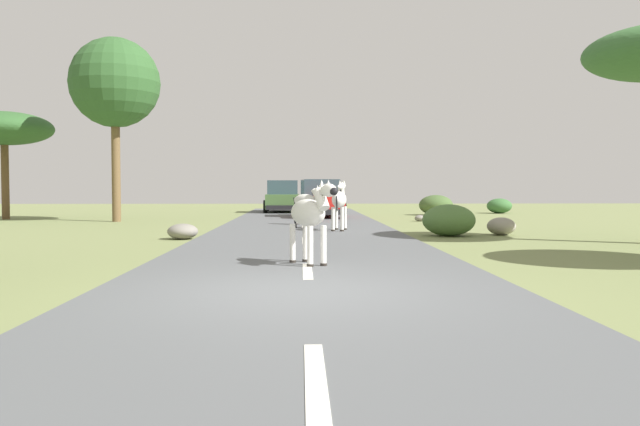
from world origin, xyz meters
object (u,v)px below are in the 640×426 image
object	(u,v)px
car_1	(320,200)
bush_1	(499,206)
bush_0	(449,220)
rock_3	(501,226)
zebra_2	(307,201)
car_0	(282,197)
rock_0	(183,231)
zebra_0	(310,214)
zebra_1	(340,200)
bush_2	(436,205)
rock_2	(420,218)
tree_0	(4,129)
tree_1	(115,84)

from	to	relation	value
car_1	bush_1	size ratio (longest dim) A/B	3.31
bush_0	rock_3	xyz separation A→B (m)	(1.68, 0.33, -0.20)
zebra_2	car_0	size ratio (longest dim) A/B	0.33
zebra_2	rock_0	xyz separation A→B (m)	(-3.51, -5.72, -0.71)
zebra_0	zebra_1	xyz separation A→B (m)	(1.08, 9.02, 0.05)
car_1	zebra_2	bearing A→B (deg)	79.75
bush_2	rock_2	size ratio (longest dim) A/B	3.87
zebra_0	zebra_1	distance (m)	9.09
zebra_0	bush_2	bearing A→B (deg)	-135.18
zebra_2	rock_2	world-z (taller)	zebra_2
zebra_2	rock_3	world-z (taller)	zebra_2
car_0	bush_1	world-z (taller)	car_0
zebra_2	bush_0	xyz separation A→B (m)	(4.15, -4.81, -0.45)
tree_0	rock_3	world-z (taller)	tree_0
car_0	bush_2	bearing A→B (deg)	155.86
zebra_2	rock_0	size ratio (longest dim) A/B	1.63
tree_1	rock_0	world-z (taller)	tree_1
rock_3	rock_0	bearing A→B (deg)	-172.40
bush_2	rock_0	size ratio (longest dim) A/B	1.91
bush_0	rock_2	size ratio (longest dim) A/B	3.53
rock_0	tree_1	bearing A→B (deg)	116.10
zebra_0	tree_0	size ratio (longest dim) A/B	0.32
zebra_2	rock_0	world-z (taller)	zebra_2
rock_2	bush_0	bearing A→B (deg)	-94.48
tree_1	bush_0	bearing A→B (deg)	-33.70
tree_0	rock_2	world-z (taller)	tree_0
car_1	rock_0	bearing A→B (deg)	66.60
bush_1	rock_2	bearing A→B (deg)	-127.00
zebra_1	bush_0	world-z (taller)	zebra_1
zebra_0	bush_1	world-z (taller)	zebra_0
tree_1	rock_0	xyz separation A→B (m)	(4.38, -8.94, -5.48)
tree_0	bush_2	size ratio (longest dim) A/B	2.78
zebra_1	tree_1	size ratio (longest dim) A/B	0.23
rock_0	rock_3	xyz separation A→B (m)	(9.34, 1.24, 0.05)
bush_1	rock_2	world-z (taller)	bush_1
tree_1	bush_2	xyz separation A→B (m)	(14.51, 5.42, -5.19)
car_0	rock_3	world-z (taller)	car_0
zebra_1	rock_3	distance (m)	5.09
zebra_0	bush_0	distance (m)	8.33
bush_0	zebra_1	bearing A→B (deg)	149.47
zebra_2	rock_0	bearing A→B (deg)	6.78
zebra_1	tree_1	world-z (taller)	tree_1
zebra_2	bush_2	world-z (taller)	zebra_2
bush_0	rock_0	bearing A→B (deg)	-173.22
bush_0	car_0	bearing A→B (deg)	107.87
zebra_1	rock_0	xyz separation A→B (m)	(-4.53, -2.75, -0.80)
car_1	zebra_0	bearing A→B (deg)	83.62
car_0	zebra_1	bearing A→B (deg)	97.27
tree_1	rock_3	distance (m)	16.64
car_0	zebra_0	bearing A→B (deg)	91.46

